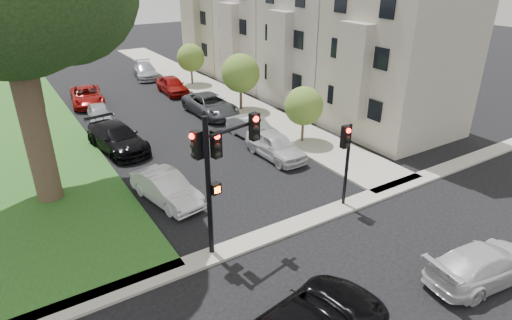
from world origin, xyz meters
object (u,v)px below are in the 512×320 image
small_tree_b (240,73)px  traffic_signal_secondary (346,151)px  car_cross_far (484,264)px  small_tree_c (191,58)px  car_parked_3 (172,85)px  car_parked_4 (145,71)px  car_parked_8 (87,96)px  car_parked_1 (253,128)px  car_parked_7 (100,114)px  car_parked_2 (210,105)px  small_tree_a (304,106)px  car_parked_5 (166,188)px  car_parked_0 (275,145)px  traffic_signal_main (218,160)px  car_parked_6 (117,138)px

small_tree_b → traffic_signal_secondary: bearing=-102.6°
car_cross_far → small_tree_c: bearing=2.2°
car_parked_3 → car_parked_4: size_ratio=0.90×
car_parked_8 → small_tree_b: bearing=-31.7°
car_parked_1 → car_parked_7: (-7.57, 8.21, -0.04)m
car_parked_2 → car_parked_3: 6.82m
car_parked_8 → car_parked_4: bearing=48.3°
small_tree_a → traffic_signal_secondary: bearing=-114.7°
small_tree_c → traffic_signal_secondary: bearing=-97.9°
car_parked_2 → car_parked_3: bearing=90.6°
car_cross_far → car_parked_1: size_ratio=1.11×
small_tree_b → small_tree_c: 8.91m
small_tree_b → car_parked_7: small_tree_b is taller
car_parked_5 → car_parked_0: bearing=-0.2°
small_tree_b → car_parked_0: size_ratio=0.98×
small_tree_b → traffic_signal_secondary: 15.13m
car_parked_5 → car_parked_7: (0.10, 12.84, -0.06)m
car_cross_far → car_parked_3: bearing=7.2°
car_parked_3 → car_parked_5: size_ratio=1.02×
car_parked_2 → small_tree_c: bearing=73.0°
car_parked_4 → car_parked_7: car_parked_4 is taller
car_parked_0 → car_cross_far: bearing=-90.4°
car_parked_2 → car_parked_7: car_parked_2 is taller
car_parked_0 → car_parked_8: size_ratio=0.87×
small_tree_a → traffic_signal_main: traffic_signal_main is taller
car_parked_3 → car_parked_1: bearing=-86.5°
small_tree_c → car_parked_5: size_ratio=0.87×
car_parked_0 → car_parked_5: car_parked_0 is taller
car_parked_1 → car_parked_2: size_ratio=0.76×
small_tree_a → car_parked_5: (-9.95, -2.40, -1.67)m
small_tree_a → car_parked_3: small_tree_a is taller
car_parked_7 → small_tree_a: bearing=-38.4°
car_parked_2 → car_parked_3: (-0.22, 6.81, -0.02)m
traffic_signal_main → small_tree_c: bearing=68.0°
small_tree_c → small_tree_a: bearing=-90.0°
small_tree_a → traffic_signal_secondary: 7.90m
small_tree_c → traffic_signal_main: size_ratio=0.66×
car_parked_0 → car_parked_7: (-7.10, 11.42, -0.10)m
car_parked_0 → car_parked_8: car_parked_0 is taller
small_tree_b → car_parked_6: 10.68m
car_parked_2 → car_parked_6: (-7.70, -2.90, 0.02)m
small_tree_b → car_parked_4: bearing=101.4°
traffic_signal_secondary → car_cross_far: traffic_signal_secondary is taller
car_parked_0 → car_parked_6: car_parked_6 is taller
car_parked_3 → small_tree_c: bearing=35.8°
small_tree_c → traffic_signal_secondary: size_ratio=0.93×
car_cross_far → car_parked_0: car_parked_0 is taller
traffic_signal_main → traffic_signal_secondary: traffic_signal_main is taller
small_tree_c → car_parked_3: small_tree_c is taller
small_tree_b → car_parked_2: 3.24m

